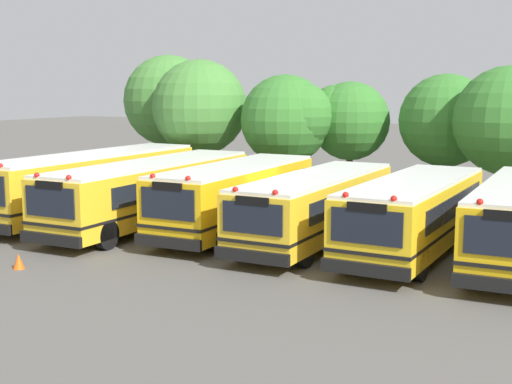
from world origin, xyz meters
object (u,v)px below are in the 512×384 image
object	(u,v)px
school_bus_0	(94,182)
tree_5	(510,120)
traffic_cone	(19,261)
tree_3	(346,119)
tree_4	(446,120)
tree_1	(200,106)
tree_2	(289,119)
school_bus_3	(316,205)
school_bus_2	(236,195)
tree_0	(170,101)
school_bus_4	(414,213)
school_bus_1	(152,190)

from	to	relation	value
school_bus_0	tree_5	bearing A→B (deg)	-151.09
traffic_cone	school_bus_0	bearing A→B (deg)	116.03
tree_3	tree_4	xyz separation A→B (m)	(4.76, 0.28, 0.07)
tree_5	tree_1	bearing A→B (deg)	-178.62
tree_2	school_bus_3	bearing A→B (deg)	-59.08
school_bus_2	tree_0	size ratio (longest dim) A/B	1.30
school_bus_0	school_bus_2	world-z (taller)	school_bus_0
school_bus_4	tree_1	distance (m)	15.98
school_bus_2	tree_5	size ratio (longest dim) A/B	1.48
school_bus_0	tree_3	world-z (taller)	tree_3
school_bus_4	tree_5	distance (m)	9.10
school_bus_4	tree_0	xyz separation A→B (m)	(-16.54, 10.09, 3.27)
school_bus_0	school_bus_2	size ratio (longest dim) A/B	1.22
tree_3	traffic_cone	size ratio (longest dim) A/B	12.22
tree_1	traffic_cone	bearing A→B (deg)	-77.44
school_bus_0	school_bus_1	size ratio (longest dim) A/B	1.00
school_bus_2	tree_4	xyz separation A→B (m)	(5.36, 10.16, 2.51)
tree_0	tree_4	world-z (taller)	tree_0
tree_5	traffic_cone	size ratio (longest dim) A/B	13.54
tree_5	traffic_cone	xyz separation A→B (m)	(-11.53, -16.00, -3.80)
tree_2	tree_5	size ratio (longest dim) A/B	0.95
tree_4	school_bus_4	bearing A→B (deg)	-82.16
tree_0	tree_3	distance (m)	10.38
school_bus_0	tree_2	world-z (taller)	tree_2
school_bus_4	tree_0	world-z (taller)	tree_0
school_bus_0	tree_4	world-z (taller)	tree_4
tree_0	tree_2	size ratio (longest dim) A/B	1.19
school_bus_1	tree_4	size ratio (longest dim) A/B	1.90
school_bus_2	tree_2	distance (m)	8.55
school_bus_3	tree_3	size ratio (longest dim) A/B	1.71
school_bus_0	tree_2	xyz separation A→B (m)	(5.30, 7.97, 2.42)
tree_0	tree_5	xyz separation A→B (m)	(18.18, -1.56, -0.59)
tree_0	tree_3	size ratio (longest dim) A/B	1.26
tree_0	traffic_cone	bearing A→B (deg)	-69.25
school_bus_1	tree_0	size ratio (longest dim) A/B	1.59
tree_3	tree_4	size ratio (longest dim) A/B	0.94
school_bus_3	school_bus_4	distance (m)	3.46
school_bus_2	tree_0	world-z (taller)	tree_0
school_bus_0	traffic_cone	xyz separation A→B (m)	(3.78, -7.74, -1.24)
school_bus_3	tree_1	world-z (taller)	tree_1
school_bus_1	tree_5	xyz separation A→B (m)	(11.99, 8.67, 2.64)
school_bus_3	tree_0	world-z (taller)	tree_0
school_bus_4	tree_5	world-z (taller)	tree_5
school_bus_1	tree_2	size ratio (longest dim) A/B	1.90
tree_2	traffic_cone	world-z (taller)	tree_2
traffic_cone	tree_5	bearing A→B (deg)	54.22
tree_1	tree_4	size ratio (longest dim) A/B	1.13
school_bus_1	school_bus_3	bearing A→B (deg)	-179.28
tree_2	tree_3	bearing A→B (deg)	40.43
school_bus_1	school_bus_2	world-z (taller)	school_bus_2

